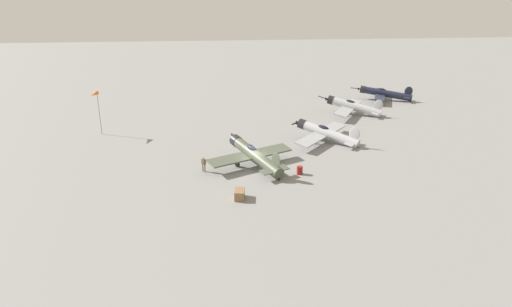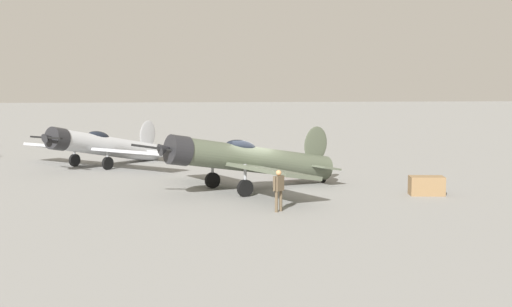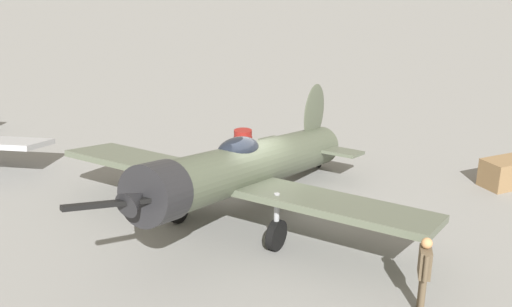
# 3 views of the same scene
# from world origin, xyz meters

# --- Properties ---
(ground_plane) EXTENTS (400.00, 400.00, 0.00)m
(ground_plane) POSITION_xyz_m (0.00, 0.00, 0.00)
(ground_plane) COLOR gray
(airplane_foreground) EXTENTS (10.53, 10.43, 3.13)m
(airplane_foreground) POSITION_xyz_m (0.21, -0.45, 1.53)
(airplane_foreground) COLOR #4C5442
(airplane_foreground) RESTS_ON ground_plane
(airplane_mid_apron) EXTENTS (9.83, 10.39, 3.06)m
(airplane_mid_apron) POSITION_xyz_m (-10.96, -8.34, 1.31)
(airplane_mid_apron) COLOR #B7BABF
(airplane_mid_apron) RESTS_ON ground_plane
(ground_crew_mechanic) EXTENTS (0.49, 0.51, 1.71)m
(ground_crew_mechanic) POSITION_xyz_m (5.94, 0.06, 1.04)
(ground_crew_mechanic) COLOR brown
(ground_crew_mechanic) RESTS_ON ground_plane
(equipment_crate) EXTENTS (1.19, 1.73, 0.89)m
(equipment_crate) POSITION_xyz_m (2.86, 7.72, 0.45)
(equipment_crate) COLOR olive
(equipment_crate) RESTS_ON ground_plane
(fuel_drum) EXTENTS (0.69, 0.69, 0.91)m
(fuel_drum) POSITION_xyz_m (-4.49, 2.52, 0.45)
(fuel_drum) COLOR maroon
(fuel_drum) RESTS_ON ground_plane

